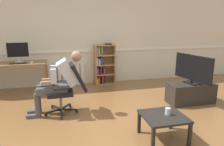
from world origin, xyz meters
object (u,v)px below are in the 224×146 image
(keyboard, at_px, (18,63))
(imac_monitor, at_px, (18,51))
(tv_stand, at_px, (191,93))
(coffee_table, at_px, (163,119))
(bookshelf, at_px, (103,65))
(drinking_glass, at_px, (168,111))
(computer_desk, at_px, (18,67))
(office_chair, at_px, (68,86))
(computer_mouse, at_px, (31,62))
(person_seated, at_px, (59,81))
(tv_screen, at_px, (193,69))
(radiator, at_px, (67,75))

(keyboard, bearing_deg, imac_monitor, 94.43)
(tv_stand, xyz_separation_m, coffee_table, (-1.26, -1.19, 0.11))
(keyboard, bearing_deg, coffee_table, -47.38)
(bookshelf, distance_m, tv_stand, 2.42)
(bookshelf, height_order, coffee_table, bookshelf)
(coffee_table, distance_m, drinking_glass, 0.12)
(computer_desk, distance_m, office_chair, 1.81)
(keyboard, distance_m, computer_mouse, 0.29)
(imac_monitor, relative_size, person_seated, 0.44)
(tv_stand, height_order, drinking_glass, drinking_glass)
(computer_desk, bearing_deg, tv_screen, -22.73)
(computer_desk, distance_m, bookshelf, 2.16)
(computer_desk, relative_size, tv_stand, 1.33)
(radiator, height_order, drinking_glass, radiator)
(bookshelf, relative_size, coffee_table, 1.83)
(office_chair, xyz_separation_m, tv_screen, (2.57, -0.14, 0.23))
(computer_mouse, height_order, office_chair, office_chair)
(computer_mouse, relative_size, radiator, 0.11)
(imac_monitor, relative_size, bookshelf, 0.47)
(computer_desk, relative_size, coffee_table, 2.14)
(bookshelf, bearing_deg, office_chair, -120.83)
(radiator, height_order, office_chair, office_chair)
(tv_stand, bearing_deg, computer_desk, 157.26)
(office_chair, distance_m, person_seated, 0.21)
(computer_desk, relative_size, imac_monitor, 2.50)
(person_seated, relative_size, tv_stand, 1.20)
(tv_screen, bearing_deg, radiator, 39.05)
(keyboard, distance_m, office_chair, 1.69)
(person_seated, bearing_deg, tv_stand, 86.29)
(computer_desk, height_order, office_chair, office_chair)
(computer_mouse, bearing_deg, bookshelf, 12.73)
(radiator, xyz_separation_m, coffee_table, (1.30, -3.13, 0.04))
(imac_monitor, bearing_deg, drinking_glass, -48.55)
(computer_desk, height_order, radiator, computer_desk)
(office_chair, relative_size, person_seated, 0.81)
(office_chair, height_order, drinking_glass, office_chair)
(imac_monitor, relative_size, coffee_table, 0.86)
(keyboard, distance_m, radiator, 1.31)
(computer_desk, relative_size, office_chair, 1.36)
(imac_monitor, xyz_separation_m, bookshelf, (2.12, 0.21, -0.49))
(keyboard, xyz_separation_m, radiator, (1.10, 0.53, -0.47))
(imac_monitor, xyz_separation_m, tv_screen, (3.67, -1.62, -0.28))
(coffee_table, bearing_deg, keyboard, 132.62)
(keyboard, relative_size, coffee_table, 0.60)
(computer_mouse, height_order, tv_screen, tv_screen)
(computer_desk, bearing_deg, coffee_table, -48.39)
(imac_monitor, height_order, bookshelf, imac_monitor)
(bookshelf, distance_m, person_seated, 2.08)
(coffee_table, bearing_deg, drinking_glass, 9.85)
(bookshelf, height_order, tv_stand, bookshelf)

